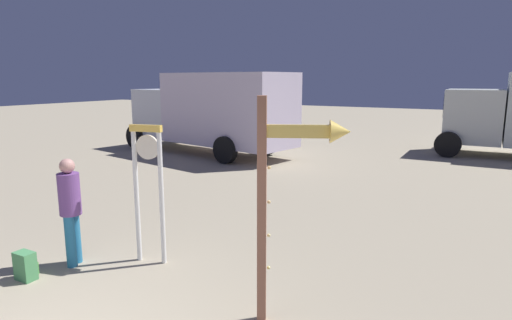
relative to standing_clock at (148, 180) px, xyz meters
name	(u,v)px	position (x,y,z in m)	size (l,w,h in m)	color
standing_clock	(148,180)	(0.00, 0.00, 0.00)	(0.50, 0.19, 2.09)	white
arrow_sign	(290,179)	(2.50, -0.50, 0.40)	(0.97, 0.57, 2.57)	#9D664E
person_near_clock	(70,206)	(-0.94, -0.65, -0.38)	(0.31, 0.31, 1.61)	teal
backpack	(26,266)	(-1.10, -1.30, -1.08)	(0.28, 0.22, 0.40)	#499157
box_truck_far	(213,110)	(-4.63, 8.41, 0.32)	(7.30, 3.56, 2.95)	silver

